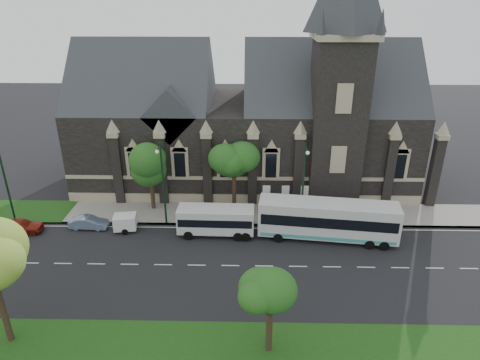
{
  "coord_description": "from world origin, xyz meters",
  "views": [
    {
      "loc": [
        4.52,
        -31.19,
        22.34
      ],
      "look_at": [
        3.73,
        6.0,
        5.65
      ],
      "focal_mm": 31.74,
      "sensor_mm": 36.0,
      "label": 1
    }
  ],
  "objects_px": {
    "street_lamp_mid": "(163,180)",
    "street_lamp_far": "(4,178)",
    "banner_flag_left": "(265,197)",
    "banner_flag_right": "(303,197)",
    "street_lamp_near": "(304,181)",
    "tree_walk_left": "(152,161)",
    "car_far_red": "(20,226)",
    "banner_flag_center": "(284,197)",
    "tree_park_east": "(273,293)",
    "box_trailer": "(125,222)",
    "tour_coach": "(328,219)",
    "sedan": "(89,223)",
    "tree_walk_right": "(236,160)",
    "shuttle_bus": "(216,219)"
  },
  "relations": [
    {
      "from": "banner_flag_center",
      "to": "box_trailer",
      "type": "xyz_separation_m",
      "value": [
        -16.15,
        -3.16,
        -1.42
      ]
    },
    {
      "from": "tree_park_east",
      "to": "sedan",
      "type": "relative_size",
      "value": 1.61
    },
    {
      "from": "banner_flag_left",
      "to": "street_lamp_far",
      "type": "bearing_deg",
      "value": -175.85
    },
    {
      "from": "street_lamp_near",
      "to": "banner_flag_left",
      "type": "xyz_separation_m",
      "value": [
        -3.71,
        1.91,
        -2.73
      ]
    },
    {
      "from": "tree_walk_left",
      "to": "banner_flag_right",
      "type": "distance_m",
      "value": 16.52
    },
    {
      "from": "street_lamp_far",
      "to": "car_far_red",
      "type": "height_order",
      "value": "street_lamp_far"
    },
    {
      "from": "street_lamp_mid",
      "to": "banner_flag_left",
      "type": "relative_size",
      "value": 2.25
    },
    {
      "from": "street_lamp_mid",
      "to": "car_far_red",
      "type": "distance_m",
      "value": 15.1
    },
    {
      "from": "banner_flag_right",
      "to": "banner_flag_center",
      "type": "bearing_deg",
      "value": 180.0
    },
    {
      "from": "street_lamp_near",
      "to": "banner_flag_right",
      "type": "bearing_deg",
      "value": 81.44
    },
    {
      "from": "street_lamp_mid",
      "to": "banner_flag_left",
      "type": "distance_m",
      "value": 10.81
    },
    {
      "from": "banner_flag_left",
      "to": "box_trailer",
      "type": "xyz_separation_m",
      "value": [
        -14.15,
        -3.16,
        -1.42
      ]
    },
    {
      "from": "street_lamp_far",
      "to": "sedan",
      "type": "height_order",
      "value": "street_lamp_far"
    },
    {
      "from": "banner_flag_left",
      "to": "tour_coach",
      "type": "relative_size",
      "value": 0.3
    },
    {
      "from": "tree_park_east",
      "to": "tree_walk_left",
      "type": "xyz_separation_m",
      "value": [
        -11.97,
        20.03,
        1.12
      ]
    },
    {
      "from": "tree_walk_left",
      "to": "banner_flag_right",
      "type": "xyz_separation_m",
      "value": [
        16.08,
        -1.7,
        -3.35
      ]
    },
    {
      "from": "tree_walk_left",
      "to": "box_trailer",
      "type": "bearing_deg",
      "value": -113.02
    },
    {
      "from": "box_trailer",
      "to": "shuttle_bus",
      "type": "bearing_deg",
      "value": -11.05
    },
    {
      "from": "shuttle_bus",
      "to": "tour_coach",
      "type": "bearing_deg",
      "value": -1.35
    },
    {
      "from": "tree_walk_right",
      "to": "banner_flag_right",
      "type": "xyz_separation_m",
      "value": [
        7.08,
        -1.71,
        -3.43
      ]
    },
    {
      "from": "car_far_red",
      "to": "street_lamp_near",
      "type": "bearing_deg",
      "value": -91.64
    },
    {
      "from": "tree_park_east",
      "to": "street_lamp_near",
      "type": "distance_m",
      "value": 16.86
    },
    {
      "from": "shuttle_bus",
      "to": "tree_walk_left",
      "type": "bearing_deg",
      "value": 144.73
    },
    {
      "from": "tree_walk_right",
      "to": "shuttle_bus",
      "type": "xyz_separation_m",
      "value": [
        -1.83,
        -5.38,
        -4.15
      ]
    },
    {
      "from": "box_trailer",
      "to": "sedan",
      "type": "distance_m",
      "value": 3.91
    },
    {
      "from": "banner_flag_center",
      "to": "sedan",
      "type": "bearing_deg",
      "value": -172.04
    },
    {
      "from": "street_lamp_mid",
      "to": "banner_flag_left",
      "type": "xyz_separation_m",
      "value": [
        10.29,
        1.91,
        -2.73
      ]
    },
    {
      "from": "tour_coach",
      "to": "street_lamp_mid",
      "type": "bearing_deg",
      "value": 178.93
    },
    {
      "from": "box_trailer",
      "to": "street_lamp_near",
      "type": "bearing_deg",
      "value": -3.91
    },
    {
      "from": "car_far_red",
      "to": "shuttle_bus",
      "type": "bearing_deg",
      "value": -95.08
    },
    {
      "from": "street_lamp_far",
      "to": "tree_walk_left",
      "type": "bearing_deg",
      "value": 14.26
    },
    {
      "from": "tree_park_east",
      "to": "sedan",
      "type": "height_order",
      "value": "tree_park_east"
    },
    {
      "from": "street_lamp_near",
      "to": "tree_walk_left",
      "type": "bearing_deg",
      "value": 167.13
    },
    {
      "from": "tree_walk_right",
      "to": "tour_coach",
      "type": "bearing_deg",
      "value": -33.22
    },
    {
      "from": "tree_walk_left",
      "to": "tour_coach",
      "type": "distance_m",
      "value": 19.33
    },
    {
      "from": "banner_flag_center",
      "to": "shuttle_bus",
      "type": "xyz_separation_m",
      "value": [
        -6.91,
        -3.66,
        -0.71
      ]
    },
    {
      "from": "street_lamp_mid",
      "to": "street_lamp_far",
      "type": "distance_m",
      "value": 16.0
    },
    {
      "from": "banner_flag_left",
      "to": "banner_flag_center",
      "type": "distance_m",
      "value": 2.0
    },
    {
      "from": "banner_flag_center",
      "to": "tree_walk_left",
      "type": "bearing_deg",
      "value": 173.11
    },
    {
      "from": "street_lamp_mid",
      "to": "car_far_red",
      "type": "relative_size",
      "value": 2.05
    },
    {
      "from": "tree_walk_left",
      "to": "sedan",
      "type": "distance_m",
      "value": 9.03
    },
    {
      "from": "tree_park_east",
      "to": "street_lamp_mid",
      "type": "xyz_separation_m",
      "value": [
        -10.18,
        16.42,
        0.49
      ]
    },
    {
      "from": "tree_walk_right",
      "to": "box_trailer",
      "type": "height_order",
      "value": "tree_walk_right"
    },
    {
      "from": "banner_flag_left",
      "to": "tree_walk_left",
      "type": "bearing_deg",
      "value": 171.98
    },
    {
      "from": "banner_flag_left",
      "to": "banner_flag_center",
      "type": "height_order",
      "value": "same"
    },
    {
      "from": "street_lamp_near",
      "to": "banner_flag_left",
      "type": "height_order",
      "value": "street_lamp_near"
    },
    {
      "from": "banner_flag_left",
      "to": "banner_flag_right",
      "type": "relative_size",
      "value": 1.0
    },
    {
      "from": "banner_flag_center",
      "to": "box_trailer",
      "type": "distance_m",
      "value": 16.52
    },
    {
      "from": "street_lamp_mid",
      "to": "box_trailer",
      "type": "bearing_deg",
      "value": -162.06
    },
    {
      "from": "tree_walk_left",
      "to": "sedan",
      "type": "height_order",
      "value": "tree_walk_left"
    }
  ]
}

